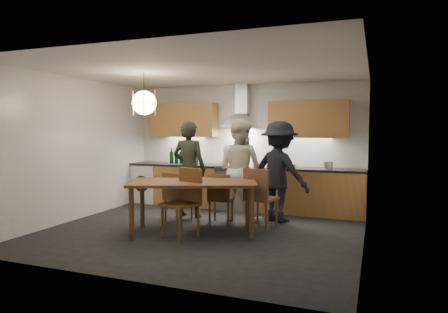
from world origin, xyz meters
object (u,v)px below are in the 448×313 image
(stock_pot, at_px, (328,165))
(mixing_bowl, at_px, (289,166))
(chair_back_left, at_px, (176,194))
(person_right, at_px, (279,172))
(chair_front, at_px, (185,198))
(person_mid, at_px, (240,169))
(person_left, at_px, (189,169))
(dining_table, at_px, (193,187))
(wine_bottles, at_px, (184,156))

(stock_pot, bearing_deg, mixing_bowl, -177.22)
(chair_back_left, height_order, person_right, person_right)
(chair_front, bearing_deg, person_mid, 93.40)
(person_left, bearing_deg, person_mid, -170.41)
(dining_table, distance_m, mixing_bowl, 2.37)
(chair_back_left, height_order, stock_pot, stock_pot)
(chair_back_left, height_order, mixing_bowl, mixing_bowl)
(mixing_bowl, bearing_deg, stock_pot, 2.78)
(dining_table, xyz_separation_m, person_mid, (0.38, 1.19, 0.18))
(chair_front, xyz_separation_m, person_left, (-0.54, 1.27, 0.30))
(dining_table, xyz_separation_m, person_left, (-0.58, 1.04, 0.17))
(stock_pot, bearing_deg, person_mid, -147.69)
(person_right, bearing_deg, dining_table, 71.77)
(person_mid, distance_m, wine_bottles, 1.89)
(person_left, bearing_deg, chair_front, 113.85)
(person_left, xyz_separation_m, person_right, (1.68, 0.23, -0.01))
(chair_back_left, relative_size, mixing_bowl, 2.78)
(chair_front, relative_size, person_mid, 0.57)
(chair_back_left, distance_m, person_right, 1.89)
(person_left, height_order, person_right, person_left)
(dining_table, bearing_deg, chair_back_left, 119.35)
(person_mid, xyz_separation_m, wine_bottles, (-1.62, 0.96, 0.15))
(dining_table, bearing_deg, chair_front, -120.75)
(chair_back_left, bearing_deg, person_left, -79.53)
(chair_back_left, relative_size, person_left, 0.50)
(person_left, xyz_separation_m, person_mid, (0.96, 0.15, 0.01))
(chair_front, bearing_deg, stock_pot, 70.97)
(dining_table, relative_size, wine_bottles, 3.20)
(person_left, height_order, stock_pot, person_left)
(person_left, distance_m, person_right, 1.69)
(dining_table, xyz_separation_m, wine_bottles, (-1.24, 2.15, 0.33))
(dining_table, height_order, wine_bottles, wine_bottles)
(person_mid, bearing_deg, person_left, 24.54)
(chair_back_left, xyz_separation_m, stock_pot, (2.41, 1.66, 0.45))
(person_left, bearing_deg, wine_bottles, -58.01)
(person_right, relative_size, wine_bottles, 2.62)
(dining_table, bearing_deg, person_mid, 51.04)
(person_mid, bearing_deg, dining_table, 88.12)
(mixing_bowl, height_order, stock_pot, stock_pot)
(stock_pot, relative_size, wine_bottles, 0.27)
(person_left, xyz_separation_m, stock_pot, (2.43, 1.08, 0.06))
(dining_table, height_order, chair_back_left, chair_back_left)
(dining_table, distance_m, stock_pot, 2.83)
(person_right, height_order, wine_bottles, person_right)
(person_right, distance_m, wine_bottles, 2.50)
(dining_table, xyz_separation_m, stock_pot, (1.86, 2.12, 0.23))
(dining_table, relative_size, person_mid, 1.19)
(chair_back_left, relative_size, stock_pot, 4.82)
(stock_pot, bearing_deg, dining_table, -131.17)
(person_left, xyz_separation_m, wine_bottles, (-0.67, 1.10, 0.16))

